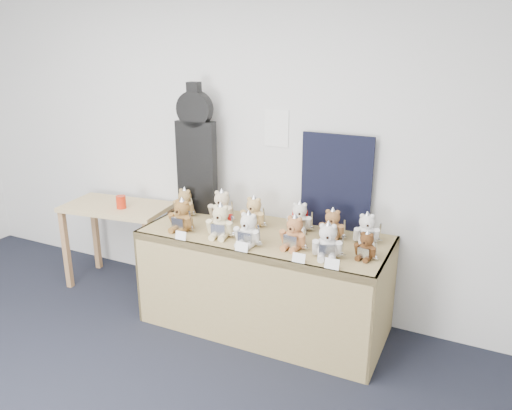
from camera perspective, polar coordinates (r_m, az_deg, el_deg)
The scene contains 22 objects.
room_shell at distance 4.07m, azimuth 2.34°, elevation 8.76°, with size 6.00×6.00×6.00m.
display_table at distance 3.86m, azimuth 0.50°, elevation -6.06°, with size 1.92×0.83×0.80m.
side_table at distance 4.77m, azimuth -15.53°, elevation -1.46°, with size 1.01×0.65×0.79m.
guitar_case at distance 4.25m, azimuth -6.84°, elevation 6.19°, with size 0.34×0.14×1.11m.
navy_board at distance 3.92m, azimuth 9.12°, elevation 2.57°, with size 0.56×0.02×0.75m, color black.
red_cup at distance 4.61m, azimuth -15.17°, elevation 0.33°, with size 0.09×0.09×0.11m, color red.
teddy_front_far_left at distance 3.93m, azimuth -8.45°, elevation -1.33°, with size 0.23×0.19×0.29m.
teddy_front_left at distance 3.77m, azimuth -4.06°, elevation -2.01°, with size 0.24×0.21×0.29m.
teddy_front_centre at distance 3.61m, azimuth -0.89°, elevation -2.95°, with size 0.23×0.18×0.28m.
teddy_front_right at distance 3.57m, azimuth 4.38°, elevation -3.31°, with size 0.23×0.19×0.28m.
teddy_front_far_right at distance 3.44m, azimuth 8.17°, elevation -4.25°, with size 0.24×0.21×0.28m.
teddy_front_end at distance 3.48m, azimuth 12.49°, elevation -4.68°, with size 0.18×0.15×0.22m.
teddy_back_left at distance 4.10m, azimuth -3.94°, elevation -0.28°, with size 0.25×0.21×0.30m.
teddy_back_centre_left at distance 3.98m, azimuth -0.27°, elevation -0.95°, with size 0.23×0.19×0.28m.
teddy_back_centre_right at distance 3.90m, azimuth 4.99°, elevation -1.51°, with size 0.22×0.21×0.27m.
teddy_back_right at distance 3.78m, azimuth 8.69°, elevation -2.34°, with size 0.22×0.19×0.26m.
teddy_back_end at distance 3.74m, azimuth 12.50°, elevation -2.80°, with size 0.22×0.20×0.26m.
teddy_back_far_left at distance 4.28m, azimuth -8.15°, elevation 0.20°, with size 0.21×0.17×0.26m.
entry_card_a at distance 3.77m, azimuth -8.60°, elevation -3.47°, with size 0.09×0.00×0.07m, color white.
entry_card_b at distance 3.53m, azimuth -1.65°, elevation -4.79°, with size 0.10×0.00×0.07m, color white.
entry_card_c at distance 3.37m, azimuth 4.91°, elevation -6.05°, with size 0.09×0.00×0.07m, color white.
entry_card_d at distance 3.30m, azimuth 8.67°, elevation -6.67°, with size 0.10×0.00×0.07m, color white.
Camera 1 is at (2.12, -1.17, 2.21)m, focal length 35.00 mm.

